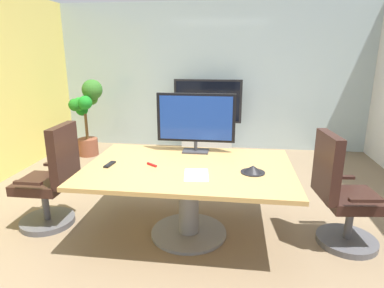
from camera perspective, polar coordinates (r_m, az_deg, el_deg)
name	(u,v)px	position (r m, az deg, el deg)	size (l,w,h in m)	color
ground_plane	(188,229)	(3.55, -0.71, -14.50)	(7.29, 7.29, 0.00)	#7A664C
wall_back_glass_partition	(212,77)	(6.21, 3.45, 11.42)	(5.71, 0.10, 2.63)	#9EB2B7
conference_table	(189,183)	(3.22, -0.58, -6.69)	(1.97, 1.30, 0.73)	#B2894C
office_chair_left	(52,185)	(3.73, -23.12, -6.48)	(0.60, 0.57, 1.09)	#4C4C51
office_chair_right	(342,200)	(3.40, 24.49, -8.80)	(0.62, 0.60, 1.09)	#4C4C51
tv_monitor	(196,119)	(3.52, 0.67, 4.27)	(0.84, 0.18, 0.64)	#333338
wall_display_unit	(207,128)	(5.99, 2.69, 2.82)	(1.20, 0.36, 1.31)	#B7BABC
potted_plant	(87,112)	(5.94, -17.70, 5.31)	(0.56, 0.54, 1.33)	brown
conference_phone	(253,169)	(3.03, 10.50, -4.36)	(0.22, 0.22, 0.07)	black
remote_control	(110,164)	(3.28, -14.05, -3.44)	(0.05, 0.17, 0.02)	black
whiteboard_marker	(152,165)	(3.19, -6.96, -3.59)	(0.13, 0.02, 0.02)	red
paper_notepad	(196,175)	(2.93, 0.76, -5.39)	(0.21, 0.30, 0.01)	white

